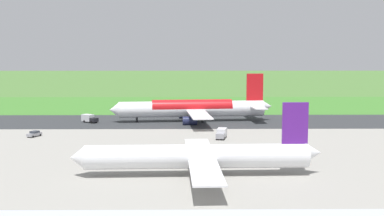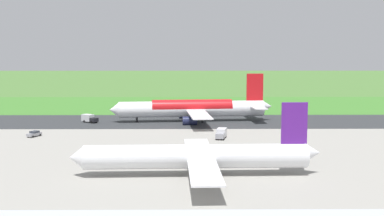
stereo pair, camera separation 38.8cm
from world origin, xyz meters
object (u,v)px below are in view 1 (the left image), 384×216
Objects in this scene: service_truck_fuel at (89,118)px; service_car_ops at (34,134)px; airliner_parked_mid at (199,156)px; service_truck_baggage at (221,133)px; traffic_cone_orange at (191,106)px; no_stopping_sign at (204,104)px; airliner_main at (193,108)px.

service_truck_fuel is 27.89m from service_car_ops.
service_truck_fuel is at bearing -63.32° from airliner_parked_mid.
airliner_parked_mid is 7.71× the size of service_truck_baggage.
service_truck_fuel reaches higher than traffic_cone_orange.
service_truck_fuel is at bearing 53.31° from traffic_cone_orange.
no_stopping_sign is (2.13, -71.11, 0.16)m from service_truck_baggage.
airliner_parked_mid is 109.76m from no_stopping_sign.
airliner_main is 32.53m from service_truck_baggage.
airliner_parked_mid is at bearing 87.41° from no_stopping_sign.
traffic_cone_orange is at bearing -34.19° from no_stopping_sign.
no_stopping_sign is at bearing -97.27° from airliner_main.
airliner_main is at bearing -147.03° from service_car_ops.
no_stopping_sign is 4.78× the size of traffic_cone_orange.
airliner_parked_mid is 86.18× the size of traffic_cone_orange.
service_truck_baggage is at bearing 102.79° from airliner_main.
airliner_parked_mid reaches higher than no_stopping_sign.
airliner_parked_mid is at bearing 79.56° from service_truck_baggage.
service_truck_baggage is (-7.17, 31.59, -2.95)m from airliner_main.
service_truck_fuel reaches higher than service_car_ops.
service_car_ops is at bearing 69.38° from service_truck_fuel.
service_truck_fuel is 1.32× the size of service_car_ops.
airliner_main reaches higher than traffic_cone_orange.
service_car_ops is (43.80, 28.41, -3.51)m from airliner_main.
service_car_ops is (43.88, -41.69, -2.94)m from airliner_parked_mid.
traffic_cone_orange is at bearing -89.76° from airliner_main.
service_truck_fuel is 56.60m from traffic_cone_orange.
airliner_main reaches higher than service_car_ops.
airliner_main is 43.26m from traffic_cone_orange.
traffic_cone_orange is at bearing -121.40° from service_car_ops.
service_truck_baggage is 1.35× the size of service_car_ops.
service_truck_baggage is at bearing -100.44° from airliner_parked_mid.
service_truck_fuel is (33.98, 2.32, -2.95)m from airliner_main.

